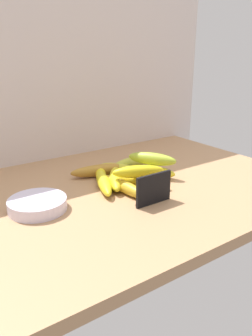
# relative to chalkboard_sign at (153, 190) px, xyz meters

# --- Properties ---
(counter_top) EXTENTS (1.10, 0.76, 0.03)m
(counter_top) POSITION_rel_chalkboard_sign_xyz_m (0.01, 0.14, -0.05)
(counter_top) COLOR tan
(counter_top) RESTS_ON ground
(back_wall) EXTENTS (1.30, 0.02, 0.70)m
(back_wall) POSITION_rel_chalkboard_sign_xyz_m (0.01, 0.53, 0.28)
(back_wall) COLOR beige
(back_wall) RESTS_ON ground
(chalkboard_sign) EXTENTS (0.11, 0.02, 0.08)m
(chalkboard_sign) POSITION_rel_chalkboard_sign_xyz_m (0.00, 0.00, 0.00)
(chalkboard_sign) COLOR black
(chalkboard_sign) RESTS_ON counter_top
(fruit_bowl) EXTENTS (0.15, 0.15, 0.03)m
(fruit_bowl) POSITION_rel_chalkboard_sign_xyz_m (-0.27, 0.14, -0.02)
(fruit_bowl) COLOR silver
(fruit_bowl) RESTS_ON counter_top
(banana_0) EXTENTS (0.11, 0.18, 0.04)m
(banana_0) POSITION_rel_chalkboard_sign_xyz_m (0.06, 0.22, -0.02)
(banana_0) COLOR gold
(banana_0) RESTS_ON counter_top
(banana_1) EXTENTS (0.11, 0.19, 0.04)m
(banana_1) POSITION_rel_chalkboard_sign_xyz_m (-0.05, 0.17, -0.02)
(banana_1) COLOR yellow
(banana_1) RESTS_ON counter_top
(banana_2) EXTENTS (0.05, 0.20, 0.04)m
(banana_2) POSITION_rel_chalkboard_sign_xyz_m (-0.02, 0.11, -0.02)
(banana_2) COLOR gold
(banana_2) RESTS_ON counter_top
(banana_3) EXTENTS (0.18, 0.12, 0.04)m
(banana_3) POSITION_rel_chalkboard_sign_xyz_m (0.05, 0.15, -0.02)
(banana_3) COLOR gold
(banana_3) RESTS_ON counter_top
(banana_4) EXTENTS (0.14, 0.16, 0.04)m
(banana_4) POSITION_rel_chalkboard_sign_xyz_m (0.03, 0.11, -0.02)
(banana_4) COLOR yellow
(banana_4) RESTS_ON counter_top
(banana_5) EXTENTS (0.20, 0.09, 0.04)m
(banana_5) POSITION_rel_chalkboard_sign_xyz_m (-0.01, 0.26, -0.02)
(banana_5) COLOR #A97528
(banana_5) RESTS_ON counter_top
(banana_6) EXTENTS (0.17, 0.07, 0.04)m
(banana_6) POSITION_rel_chalkboard_sign_xyz_m (0.10, 0.25, -0.02)
(banana_6) COLOR gold
(banana_6) RESTS_ON counter_top
(banana_7) EXTENTS (0.13, 0.17, 0.04)m
(banana_7) POSITION_rel_chalkboard_sign_xyz_m (-0.01, 0.16, -0.02)
(banana_7) COLOR yellow
(banana_7) RESTS_ON counter_top
(banana_8) EXTENTS (0.12, 0.16, 0.04)m
(banana_8) POSITION_rel_chalkboard_sign_xyz_m (0.12, 0.16, -0.02)
(banana_8) COLOR yellow
(banana_8) RESTS_ON counter_top
(banana_9) EXTENTS (0.12, 0.18, 0.03)m
(banana_9) POSITION_rel_chalkboard_sign_xyz_m (-0.03, 0.22, -0.02)
(banana_9) COLOR yellow
(banana_9) RESTS_ON counter_top
(banana_10) EXTENTS (0.12, 0.15, 0.04)m
(banana_10) POSITION_rel_chalkboard_sign_xyz_m (0.13, 0.16, 0.02)
(banana_10) COLOR #A0B531
(banana_10) RESTS_ON banana_8
(banana_11) EXTENTS (0.15, 0.09, 0.04)m
(banana_11) POSITION_rel_chalkboard_sign_xyz_m (0.02, 0.10, 0.02)
(banana_11) COLOR yellow
(banana_11) RESTS_ON banana_4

